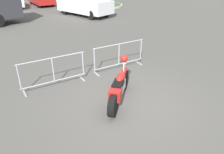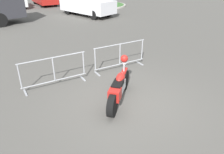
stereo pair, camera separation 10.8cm
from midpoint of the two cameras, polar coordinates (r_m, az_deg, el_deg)
The scene contains 7 objects.
ground_plane at distance 6.80m, azimuth 4.21°, elevation -6.53°, with size 120.00×120.00×0.00m, color #54514C.
motorcycle at distance 6.62m, azimuth 2.30°, elevation -2.64°, with size 1.75×1.66×1.26m.
crowd_barrier_near at distance 7.67m, azimuth -14.53°, elevation 1.45°, with size 2.29×0.51×1.07m.
crowd_barrier_far at distance 8.75m, azimuth 2.43°, elevation 5.51°, with size 2.29×0.51×1.07m.
delivery_van at distance 19.56m, azimuth -6.79°, elevation 19.33°, with size 3.27×5.35×2.31m.
parked_car_white at distance 25.42m, azimuth -24.08°, elevation 17.87°, with size 1.74×4.23×1.43m.
planter_island at distance 24.43m, azimuth -2.29°, elevation 18.63°, with size 4.76×4.76×0.98m.
Camera 2 is at (-3.37, -4.57, 3.73)m, focal length 35.00 mm.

